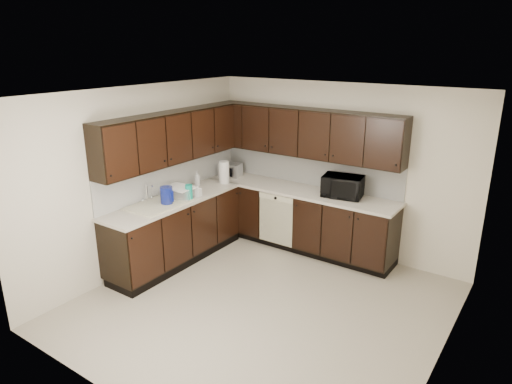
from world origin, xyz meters
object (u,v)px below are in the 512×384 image
microwave (343,186)px  storage_bin (180,193)px  blue_pitcher (167,196)px  sink (158,209)px  toaster_oven (230,170)px

microwave → storage_bin: microwave is taller
storage_bin → blue_pitcher: bearing=-79.6°
sink → storage_bin: sink is taller
toaster_oven → sink: bearing=-100.2°
toaster_oven → microwave: bearing=-10.5°
blue_pitcher → storage_bin: bearing=118.7°
microwave → sink: bearing=-147.7°
sink → toaster_oven: sink is taller
storage_bin → toaster_oven: bearing=94.1°
sink → toaster_oven: bearing=92.4°
sink → blue_pitcher: bearing=49.6°
microwave → blue_pitcher: 2.44m
sink → blue_pitcher: size_ratio=3.28×
microwave → storage_bin: 2.29m
sink → blue_pitcher: sink is taller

